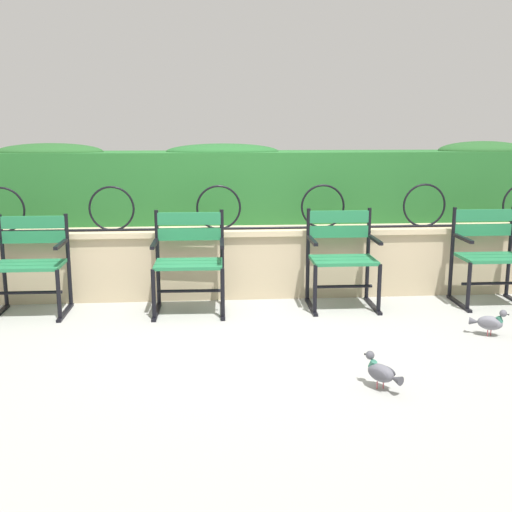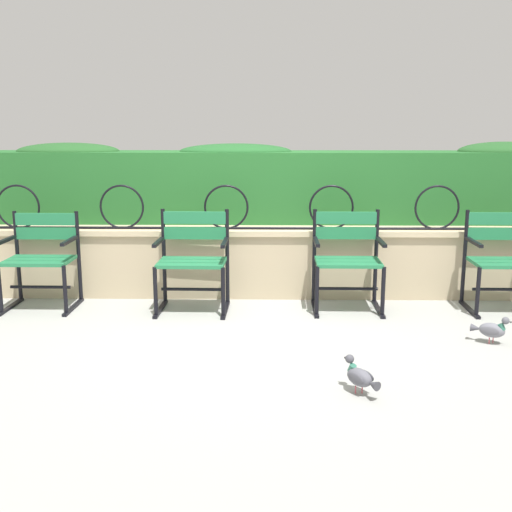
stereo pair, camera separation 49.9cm
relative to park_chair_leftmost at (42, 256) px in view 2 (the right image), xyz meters
The scene contains 10 objects.
ground_plane 2.06m from the park_chair_leftmost, 15.66° to the right, with size 60.00×60.00×0.00m, color #9E9E99.
stone_wall 1.99m from the park_chair_leftmost, 12.26° to the left, with size 8.04×0.41×0.66m.
iron_arch_fence 1.76m from the park_chair_leftmost, 11.57° to the left, with size 7.49×0.02×0.42m.
hedge_row 2.24m from the park_chair_leftmost, 25.83° to the left, with size 7.88×0.70×0.80m.
park_chair_leftmost is the anchor object (origin of this frame).
park_chair_centre_left 1.37m from the park_chair_leftmost, ahead, with size 0.63×0.53×0.88m.
park_chair_centre_right 2.74m from the park_chair_leftmost, ahead, with size 0.61×0.53×0.88m.
park_chair_rightmost 4.11m from the park_chair_leftmost, ahead, with size 0.61×0.53×0.87m.
pigeon_near_chairs 3.22m from the park_chair_leftmost, 35.69° to the right, with size 0.21×0.26×0.22m.
pigeon_far_side 3.85m from the park_chair_leftmost, 14.20° to the right, with size 0.27×0.20×0.22m.
Camera 2 is at (0.09, -4.90, 1.60)m, focal length 43.69 mm.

